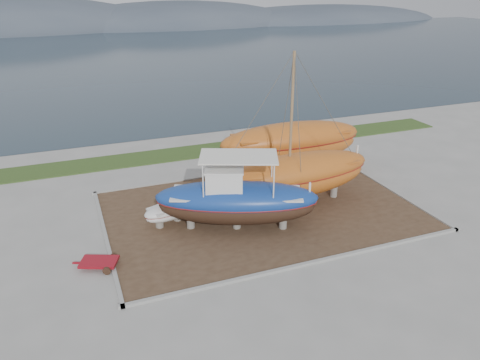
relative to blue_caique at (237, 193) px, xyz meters
name	(u,v)px	position (x,y,z in m)	size (l,w,h in m)	color
ground	(292,243)	(2.14, -2.55, -2.20)	(140.00, 140.00, 0.00)	gray
dirt_patch	(261,211)	(2.14, 1.45, -2.17)	(18.00, 12.00, 0.06)	#422D1E
curb_frame	(261,210)	(2.14, 1.45, -2.13)	(18.60, 12.60, 0.15)	gray
grass_strip	(205,150)	(2.14, 12.95, -2.16)	(44.00, 3.00, 0.08)	#284219
sea	(115,56)	(2.14, 67.45, -2.20)	(260.00, 100.00, 0.04)	#1C2C39
mountain_ridge	(89,28)	(2.14, 122.45, -2.20)	(200.00, 36.00, 20.00)	#333D49
blue_caique	(237,193)	(0.00, 0.00, 0.00)	(8.91, 2.78, 4.29)	navy
white_dinghy	(177,210)	(-2.86, 2.09, -1.51)	(4.21, 1.58, 1.26)	silver
orange_sailboat	(298,133)	(4.37, 1.42, 2.49)	(9.92, 2.92, 9.26)	#AA551A
orange_bare_hull	(291,148)	(6.62, 6.51, -0.41)	(10.59, 3.18, 3.47)	#AA551A
red_trailer	(99,264)	(-7.56, -1.15, -2.02)	(2.60, 1.30, 0.37)	maroon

